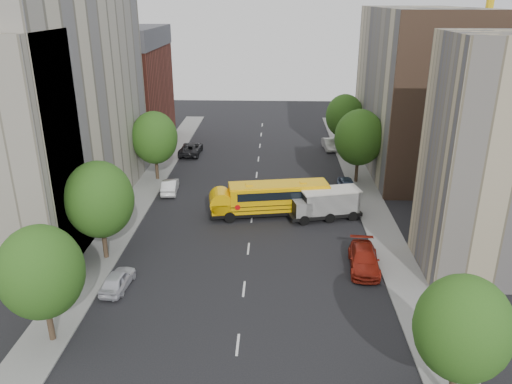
# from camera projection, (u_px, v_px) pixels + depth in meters

# --- Properties ---
(ground) EXTENTS (120.00, 120.00, 0.00)m
(ground) POSITION_uv_depth(u_px,v_px,m) (250.00, 238.00, 42.26)
(ground) COLOR black
(ground) RESTS_ON ground
(sidewalk_left) EXTENTS (3.00, 80.00, 0.12)m
(sidewalk_left) POSITION_uv_depth(u_px,v_px,m) (131.00, 211.00, 47.30)
(sidewalk_left) COLOR slate
(sidewalk_left) RESTS_ON ground
(sidewalk_right) EXTENTS (3.00, 80.00, 0.12)m
(sidewalk_right) POSITION_uv_depth(u_px,v_px,m) (375.00, 215.00, 46.48)
(sidewalk_right) COLOR slate
(sidewalk_right) RESTS_ON ground
(lane_markings) EXTENTS (0.15, 64.00, 0.01)m
(lane_markings) POSITION_uv_depth(u_px,v_px,m) (254.00, 194.00, 51.57)
(lane_markings) COLOR silver
(lane_markings) RESTS_ON ground
(building_left_cream) EXTENTS (10.00, 26.00, 20.00)m
(building_left_cream) POSITION_uv_depth(u_px,v_px,m) (53.00, 105.00, 44.84)
(building_left_cream) COLOR #B9B095
(building_left_cream) RESTS_ON ground
(building_left_redbrick) EXTENTS (10.00, 15.00, 13.00)m
(building_left_redbrick) POSITION_uv_depth(u_px,v_px,m) (126.00, 98.00, 66.59)
(building_left_redbrick) COLOR maroon
(building_left_redbrick) RESTS_ON ground
(building_right_near) EXTENTS (10.00, 7.00, 17.00)m
(building_right_near) POSITION_uv_depth(u_px,v_px,m) (506.00, 161.00, 34.34)
(building_right_near) COLOR tan
(building_right_near) RESTS_ON ground
(building_right_far) EXTENTS (10.00, 22.00, 18.00)m
(building_right_far) POSITION_uv_depth(u_px,v_px,m) (415.00, 91.00, 56.95)
(building_right_far) COLOR #BBB092
(building_right_far) RESTS_ON ground
(building_right_sidewall) EXTENTS (10.10, 0.30, 18.00)m
(building_right_sidewall) POSITION_uv_depth(u_px,v_px,m) (446.00, 112.00, 46.71)
(building_right_sidewall) COLOR brown
(building_right_sidewall) RESTS_ON ground
(street_tree_0) EXTENTS (4.80, 4.80, 7.41)m
(street_tree_0) POSITION_uv_depth(u_px,v_px,m) (41.00, 272.00, 27.94)
(street_tree_0) COLOR #38281C
(street_tree_0) RESTS_ON ground
(street_tree_1) EXTENTS (5.12, 5.12, 7.90)m
(street_tree_1) POSITION_uv_depth(u_px,v_px,m) (99.00, 200.00, 37.13)
(street_tree_1) COLOR #38281C
(street_tree_1) RESTS_ON ground
(street_tree_2) EXTENTS (4.99, 4.99, 7.71)m
(street_tree_2) POSITION_uv_depth(u_px,v_px,m) (155.00, 138.00, 53.92)
(street_tree_2) COLOR #38281C
(street_tree_2) RESTS_ON ground
(street_tree_3) EXTENTS (4.61, 4.61, 7.11)m
(street_tree_3) POSITION_uv_depth(u_px,v_px,m) (463.00, 328.00, 23.50)
(street_tree_3) COLOR #38281C
(street_tree_3) RESTS_ON ground
(street_tree_4) EXTENTS (5.25, 5.25, 8.10)m
(street_tree_4) POSITION_uv_depth(u_px,v_px,m) (359.00, 138.00, 53.05)
(street_tree_4) COLOR #38281C
(street_tree_4) RESTS_ON ground
(street_tree_5) EXTENTS (4.86, 4.86, 7.51)m
(street_tree_5) POSITION_uv_depth(u_px,v_px,m) (345.00, 116.00, 64.35)
(street_tree_5) COLOR #38281C
(street_tree_5) RESTS_ON ground
(school_bus) EXTENTS (11.52, 4.38, 3.18)m
(school_bus) POSITION_uv_depth(u_px,v_px,m) (270.00, 197.00, 46.00)
(school_bus) COLOR black
(school_bus) RESTS_ON ground
(safari_truck) EXTENTS (6.96, 3.87, 2.82)m
(safari_truck) POSITION_uv_depth(u_px,v_px,m) (325.00, 203.00, 45.39)
(safari_truck) COLOR black
(safari_truck) RESTS_ON ground
(parked_car_0) EXTENTS (1.87, 3.99, 1.32)m
(parked_car_0) POSITION_uv_depth(u_px,v_px,m) (118.00, 280.00, 34.69)
(parked_car_0) COLOR silver
(parked_car_0) RESTS_ON ground
(parked_car_1) EXTENTS (1.85, 4.35, 1.40)m
(parked_car_1) POSITION_uv_depth(u_px,v_px,m) (170.00, 186.00, 51.78)
(parked_car_1) COLOR white
(parked_car_1) RESTS_ON ground
(parked_car_2) EXTENTS (2.63, 5.56, 1.54)m
(parked_car_2) POSITION_uv_depth(u_px,v_px,m) (191.00, 149.00, 64.39)
(parked_car_2) COLOR black
(parked_car_2) RESTS_ON ground
(parked_car_3) EXTENTS (2.52, 5.40, 1.53)m
(parked_car_3) POSITION_uv_depth(u_px,v_px,m) (364.00, 259.00, 37.24)
(parked_car_3) COLOR maroon
(parked_car_3) RESTS_ON ground
(parked_car_4) EXTENTS (1.91, 4.34, 1.45)m
(parked_car_4) POSITION_uv_depth(u_px,v_px,m) (347.00, 186.00, 51.65)
(parked_car_4) COLOR #35435D
(parked_car_4) RESTS_ON ground
(parked_car_5) EXTENTS (1.90, 4.36, 1.39)m
(parked_car_5) POSITION_uv_depth(u_px,v_px,m) (329.00, 144.00, 66.51)
(parked_car_5) COLOR #A9A9A3
(parked_car_5) RESTS_ON ground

